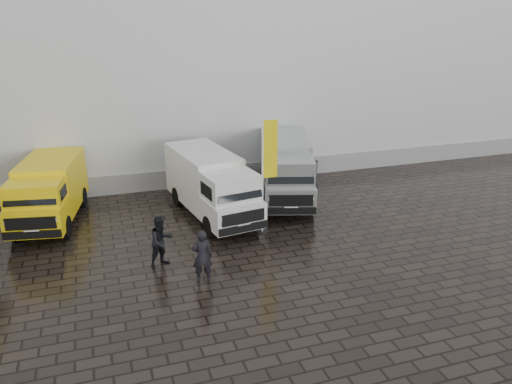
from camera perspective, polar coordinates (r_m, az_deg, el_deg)
ground at (r=20.01m, az=0.69°, el=-5.99°), size 120.00×120.00×0.00m
exhibition_hall at (r=34.08m, az=-5.09°, el=15.10°), size 44.00×16.00×12.00m
hall_plinth at (r=27.45m, az=-0.79°, el=2.36°), size 44.00×0.15×1.00m
van_yellow at (r=23.45m, az=-22.60°, el=-0.13°), size 3.22×6.06×2.66m
van_white at (r=22.36m, az=-5.11°, el=0.66°), size 3.13×6.76×2.82m
van_silver at (r=24.47m, az=3.37°, el=2.49°), size 4.12×7.06×2.90m
flagpole at (r=20.19m, az=1.24°, el=2.68°), size 0.88×0.50×4.96m
wheelie_bin at (r=28.27m, az=6.27°, el=2.69°), size 0.71×0.71×0.93m
person_front at (r=17.05m, az=-6.17°, el=-7.32°), size 0.75×0.55×1.91m
person_tent at (r=18.35m, az=-10.76°, el=-5.55°), size 1.15×1.05×1.90m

